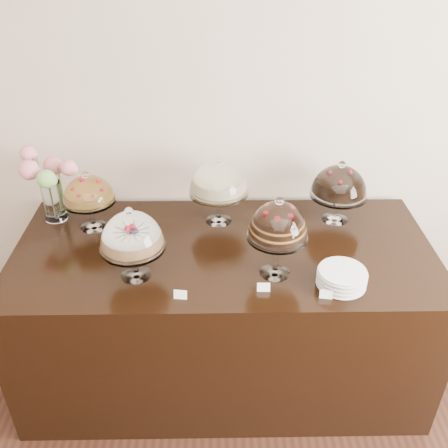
{
  "coord_description": "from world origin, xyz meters",
  "views": [
    {
      "loc": [
        -0.28,
        0.31,
        2.41
      ],
      "look_at": [
        -0.25,
        2.4,
        1.08
      ],
      "focal_mm": 40.0,
      "sensor_mm": 36.0,
      "label": 1
    }
  ],
  "objects_px": {
    "display_counter": "(224,312)",
    "flower_vase": "(47,180)",
    "cake_stand_choco_layer": "(278,224)",
    "cake_stand_cheesecake": "(219,181)",
    "cake_stand_sugar_sponge": "(132,234)",
    "cake_stand_dark_choco": "(339,184)",
    "plate_stack": "(342,278)",
    "cake_stand_fruit_tart": "(88,192)"
  },
  "relations": [
    {
      "from": "plate_stack",
      "to": "cake_stand_dark_choco",
      "type": "bearing_deg",
      "value": 81.26
    },
    {
      "from": "display_counter",
      "to": "cake_stand_cheesecake",
      "type": "distance_m",
      "value": 0.76
    },
    {
      "from": "cake_stand_fruit_tart",
      "to": "plate_stack",
      "type": "relative_size",
      "value": 1.52
    },
    {
      "from": "cake_stand_cheesecake",
      "to": "cake_stand_dark_choco",
      "type": "bearing_deg",
      "value": 0.53
    },
    {
      "from": "cake_stand_dark_choco",
      "to": "plate_stack",
      "type": "height_order",
      "value": "cake_stand_dark_choco"
    },
    {
      "from": "flower_vase",
      "to": "cake_stand_choco_layer",
      "type": "bearing_deg",
      "value": -23.43
    },
    {
      "from": "cake_stand_dark_choco",
      "to": "plate_stack",
      "type": "bearing_deg",
      "value": -98.74
    },
    {
      "from": "cake_stand_dark_choco",
      "to": "cake_stand_fruit_tart",
      "type": "height_order",
      "value": "cake_stand_dark_choco"
    },
    {
      "from": "display_counter",
      "to": "cake_stand_fruit_tart",
      "type": "xyz_separation_m",
      "value": [
        -0.73,
        0.22,
        0.67
      ]
    },
    {
      "from": "cake_stand_cheesecake",
      "to": "flower_vase",
      "type": "distance_m",
      "value": 0.94
    },
    {
      "from": "cake_stand_fruit_tart",
      "to": "plate_stack",
      "type": "xyz_separation_m",
      "value": [
        1.27,
        -0.53,
        -0.18
      ]
    },
    {
      "from": "cake_stand_sugar_sponge",
      "to": "cake_stand_fruit_tart",
      "type": "xyz_separation_m",
      "value": [
        -0.3,
        0.44,
        -0.02
      ]
    },
    {
      "from": "cake_stand_choco_layer",
      "to": "cake_stand_cheesecake",
      "type": "height_order",
      "value": "cake_stand_choco_layer"
    },
    {
      "from": "display_counter",
      "to": "flower_vase",
      "type": "bearing_deg",
      "value": 162.27
    },
    {
      "from": "cake_stand_choco_layer",
      "to": "cake_stand_cheesecake",
      "type": "relative_size",
      "value": 1.08
    },
    {
      "from": "cake_stand_choco_layer",
      "to": "plate_stack",
      "type": "xyz_separation_m",
      "value": [
        0.3,
        -0.1,
        -0.24
      ]
    },
    {
      "from": "cake_stand_choco_layer",
      "to": "plate_stack",
      "type": "distance_m",
      "value": 0.4
    },
    {
      "from": "cake_stand_choco_layer",
      "to": "cake_stand_dark_choco",
      "type": "distance_m",
      "value": 0.63
    },
    {
      "from": "plate_stack",
      "to": "flower_vase",
      "type": "bearing_deg",
      "value": 157.71
    },
    {
      "from": "cake_stand_sugar_sponge",
      "to": "cake_stand_dark_choco",
      "type": "distance_m",
      "value": 1.18
    },
    {
      "from": "flower_vase",
      "to": "cake_stand_cheesecake",
      "type": "bearing_deg",
      "value": -2.27
    },
    {
      "from": "cake_stand_sugar_sponge",
      "to": "display_counter",
      "type": "bearing_deg",
      "value": 27.36
    },
    {
      "from": "cake_stand_sugar_sponge",
      "to": "cake_stand_choco_layer",
      "type": "xyz_separation_m",
      "value": [
        0.67,
        0.01,
        0.05
      ]
    },
    {
      "from": "cake_stand_choco_layer",
      "to": "cake_stand_fruit_tart",
      "type": "relative_size",
      "value": 1.24
    },
    {
      "from": "cake_stand_fruit_tart",
      "to": "flower_vase",
      "type": "bearing_deg",
      "value": 159.3
    },
    {
      "from": "cake_stand_choco_layer",
      "to": "flower_vase",
      "type": "relative_size",
      "value": 1.02
    },
    {
      "from": "cake_stand_dark_choco",
      "to": "flower_vase",
      "type": "relative_size",
      "value": 0.87
    },
    {
      "from": "cake_stand_choco_layer",
      "to": "plate_stack",
      "type": "relative_size",
      "value": 1.88
    },
    {
      "from": "cake_stand_choco_layer",
      "to": "cake_stand_dark_choco",
      "type": "height_order",
      "value": "cake_stand_choco_layer"
    },
    {
      "from": "flower_vase",
      "to": "plate_stack",
      "type": "xyz_separation_m",
      "value": [
        1.51,
        -0.62,
        -0.2
      ]
    },
    {
      "from": "cake_stand_choco_layer",
      "to": "flower_vase",
      "type": "distance_m",
      "value": 1.32
    },
    {
      "from": "cake_stand_fruit_tart",
      "to": "flower_vase",
      "type": "distance_m",
      "value": 0.26
    },
    {
      "from": "cake_stand_dark_choco",
      "to": "cake_stand_sugar_sponge",
      "type": "bearing_deg",
      "value": -154.95
    },
    {
      "from": "display_counter",
      "to": "cake_stand_choco_layer",
      "type": "relative_size",
      "value": 5.17
    },
    {
      "from": "cake_stand_choco_layer",
      "to": "cake_stand_cheesecake",
      "type": "distance_m",
      "value": 0.56
    },
    {
      "from": "flower_vase",
      "to": "plate_stack",
      "type": "height_order",
      "value": "flower_vase"
    },
    {
      "from": "display_counter",
      "to": "cake_stand_dark_choco",
      "type": "bearing_deg",
      "value": 23.44
    },
    {
      "from": "cake_stand_fruit_tart",
      "to": "plate_stack",
      "type": "height_order",
      "value": "cake_stand_fruit_tart"
    },
    {
      "from": "cake_stand_sugar_sponge",
      "to": "plate_stack",
      "type": "bearing_deg",
      "value": -5.24
    },
    {
      "from": "cake_stand_sugar_sponge",
      "to": "cake_stand_cheesecake",
      "type": "bearing_deg",
      "value": 50.64
    },
    {
      "from": "cake_stand_sugar_sponge",
      "to": "cake_stand_cheesecake",
      "type": "height_order",
      "value": "cake_stand_cheesecake"
    },
    {
      "from": "cake_stand_sugar_sponge",
      "to": "flower_vase",
      "type": "relative_size",
      "value": 0.91
    }
  ]
}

